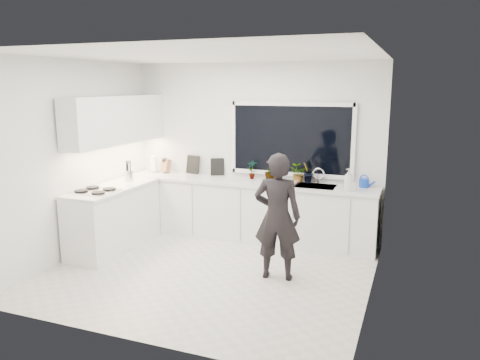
% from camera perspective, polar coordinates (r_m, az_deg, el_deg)
% --- Properties ---
extents(floor, '(4.00, 3.50, 0.02)m').
position_cam_1_polar(floor, '(6.13, -3.87, -11.21)').
color(floor, beige).
rests_on(floor, ground).
extents(wall_back, '(4.00, 0.02, 2.70)m').
position_cam_1_polar(wall_back, '(7.36, 1.75, 3.65)').
color(wall_back, white).
rests_on(wall_back, ground).
extents(wall_left, '(0.02, 3.50, 2.70)m').
position_cam_1_polar(wall_left, '(6.83, -19.54, 2.39)').
color(wall_left, white).
rests_on(wall_left, ground).
extents(wall_right, '(0.02, 3.50, 2.70)m').
position_cam_1_polar(wall_right, '(5.24, 16.32, -0.01)').
color(wall_right, white).
rests_on(wall_right, ground).
extents(ceiling, '(4.00, 3.50, 0.02)m').
position_cam_1_polar(ceiling, '(5.67, -4.25, 15.08)').
color(ceiling, white).
rests_on(ceiling, wall_back).
extents(window, '(1.80, 0.02, 1.00)m').
position_cam_1_polar(window, '(7.13, 6.24, 4.95)').
color(window, black).
rests_on(window, wall_back).
extents(base_cabinets_back, '(3.92, 0.58, 0.88)m').
position_cam_1_polar(base_cabinets_back, '(7.25, 0.89, -3.80)').
color(base_cabinets_back, white).
rests_on(base_cabinets_back, floor).
extents(base_cabinets_left, '(0.58, 1.60, 0.88)m').
position_cam_1_polar(base_cabinets_left, '(7.08, -15.11, -4.59)').
color(base_cabinets_left, white).
rests_on(base_cabinets_left, floor).
extents(countertop_back, '(3.94, 0.62, 0.04)m').
position_cam_1_polar(countertop_back, '(7.14, 0.88, -0.26)').
color(countertop_back, silver).
rests_on(countertop_back, base_cabinets_back).
extents(countertop_left, '(0.62, 1.60, 0.04)m').
position_cam_1_polar(countertop_left, '(6.97, -15.30, -0.95)').
color(countertop_left, silver).
rests_on(countertop_left, base_cabinets_left).
extents(upper_cabinets, '(0.34, 2.10, 0.70)m').
position_cam_1_polar(upper_cabinets, '(7.19, -14.84, 7.10)').
color(upper_cabinets, white).
rests_on(upper_cabinets, wall_left).
extents(sink, '(0.58, 0.42, 0.14)m').
position_cam_1_polar(sink, '(6.87, 9.16, -1.12)').
color(sink, silver).
rests_on(sink, countertop_back).
extents(faucet, '(0.03, 0.03, 0.22)m').
position_cam_1_polar(faucet, '(7.03, 9.54, 0.48)').
color(faucet, silver).
rests_on(faucet, countertop_back).
extents(stovetop, '(0.56, 0.48, 0.03)m').
position_cam_1_polar(stovetop, '(6.71, -17.21, -1.24)').
color(stovetop, black).
rests_on(stovetop, countertop_left).
extents(person, '(0.62, 0.45, 1.57)m').
position_cam_1_polar(person, '(5.71, 4.57, -4.47)').
color(person, black).
rests_on(person, floor).
extents(pizza_tray, '(0.48, 0.36, 0.03)m').
position_cam_1_polar(pizza_tray, '(6.95, 5.09, -0.34)').
color(pizza_tray, '#BBBBBF').
rests_on(pizza_tray, countertop_back).
extents(pizza, '(0.44, 0.32, 0.01)m').
position_cam_1_polar(pizza, '(6.94, 5.09, -0.20)').
color(pizza, '#A93516').
rests_on(pizza, pizza_tray).
extents(watering_can, '(0.15, 0.15, 0.13)m').
position_cam_1_polar(watering_can, '(6.91, 14.88, -0.33)').
color(watering_can, '#133EBB').
rests_on(watering_can, countertop_back).
extents(paper_towel_roll, '(0.14, 0.14, 0.26)m').
position_cam_1_polar(paper_towel_roll, '(7.94, -10.44, 1.85)').
color(paper_towel_roll, white).
rests_on(paper_towel_roll, countertop_back).
extents(knife_block, '(0.15, 0.13, 0.22)m').
position_cam_1_polar(knife_block, '(7.87, -9.02, 1.67)').
color(knife_block, '#956A45').
rests_on(knife_block, countertop_back).
extents(utensil_crock, '(0.14, 0.14, 0.16)m').
position_cam_1_polar(utensil_crock, '(7.32, -13.39, 0.52)').
color(utensil_crock, silver).
rests_on(utensil_crock, countertop_left).
extents(picture_frame_large, '(0.21, 0.11, 0.28)m').
position_cam_1_polar(picture_frame_large, '(7.56, -2.77, 1.62)').
color(picture_frame_large, black).
rests_on(picture_frame_large, countertop_back).
extents(picture_frame_small, '(0.25, 0.07, 0.30)m').
position_cam_1_polar(picture_frame_small, '(7.74, -5.77, 1.89)').
color(picture_frame_small, black).
rests_on(picture_frame_small, countertop_back).
extents(herb_plants, '(1.06, 0.23, 0.31)m').
position_cam_1_polar(herb_plants, '(7.10, 5.67, 0.97)').
color(herb_plants, '#26662D').
rests_on(herb_plants, countertop_back).
extents(soap_bottles, '(0.18, 0.16, 0.31)m').
position_cam_1_polar(soap_bottles, '(6.61, 13.18, -0.09)').
color(soap_bottles, '#D8BF66').
rests_on(soap_bottles, countertop_back).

